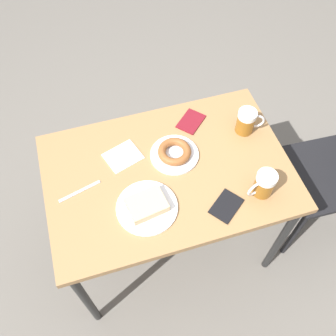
{
  "coord_description": "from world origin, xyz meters",
  "views": [
    {
      "loc": [
        0.79,
        -0.24,
        1.99
      ],
      "look_at": [
        0.0,
        0.0,
        0.73
      ],
      "focal_mm": 40.0,
      "sensor_mm": 36.0,
      "label": 1
    }
  ],
  "objects_px": {
    "plate_with_cake": "(147,206)",
    "napkin_folded": "(123,156)",
    "beer_mug_center": "(247,121)",
    "fork": "(80,191)",
    "beer_mug_left": "(264,184)",
    "passport_far_edge": "(226,206)",
    "passport_near_edge": "(191,121)",
    "plate_with_donut": "(174,153)"
  },
  "relations": [
    {
      "from": "plate_with_cake",
      "to": "beer_mug_left",
      "type": "bearing_deg",
      "value": 82.25
    },
    {
      "from": "passport_near_edge",
      "to": "fork",
      "type": "bearing_deg",
      "value": -68.5
    },
    {
      "from": "plate_with_cake",
      "to": "beer_mug_center",
      "type": "bearing_deg",
      "value": 115.76
    },
    {
      "from": "plate_with_cake",
      "to": "napkin_folded",
      "type": "xyz_separation_m",
      "value": [
        -0.26,
        -0.03,
        -0.01
      ]
    },
    {
      "from": "beer_mug_center",
      "to": "passport_far_edge",
      "type": "bearing_deg",
      "value": -33.53
    },
    {
      "from": "beer_mug_center",
      "to": "napkin_folded",
      "type": "height_order",
      "value": "beer_mug_center"
    },
    {
      "from": "fork",
      "to": "plate_with_cake",
      "type": "bearing_deg",
      "value": 57.73
    },
    {
      "from": "beer_mug_left",
      "to": "fork",
      "type": "xyz_separation_m",
      "value": [
        -0.21,
        -0.68,
        -0.06
      ]
    },
    {
      "from": "beer_mug_left",
      "to": "napkin_folded",
      "type": "distance_m",
      "value": 0.58
    },
    {
      "from": "beer_mug_center",
      "to": "plate_with_cake",
      "type": "bearing_deg",
      "value": -64.24
    },
    {
      "from": "plate_with_cake",
      "to": "plate_with_donut",
      "type": "height_order",
      "value": "plate_with_cake"
    },
    {
      "from": "plate_with_cake",
      "to": "plate_with_donut",
      "type": "distance_m",
      "value": 0.27
    },
    {
      "from": "plate_with_donut",
      "to": "passport_far_edge",
      "type": "xyz_separation_m",
      "value": [
        0.29,
        0.12,
        -0.01
      ]
    },
    {
      "from": "plate_with_cake",
      "to": "plate_with_donut",
      "type": "relative_size",
      "value": 1.16
    },
    {
      "from": "plate_with_donut",
      "to": "passport_far_edge",
      "type": "height_order",
      "value": "plate_with_donut"
    },
    {
      "from": "passport_far_edge",
      "to": "beer_mug_left",
      "type": "bearing_deg",
      "value": 97.85
    },
    {
      "from": "plate_with_cake",
      "to": "napkin_folded",
      "type": "bearing_deg",
      "value": -172.84
    },
    {
      "from": "passport_near_edge",
      "to": "passport_far_edge",
      "type": "xyz_separation_m",
      "value": [
        0.44,
        -0.01,
        0.0
      ]
    },
    {
      "from": "napkin_folded",
      "to": "beer_mug_center",
      "type": "bearing_deg",
      "value": 88.34
    },
    {
      "from": "beer_mug_center",
      "to": "fork",
      "type": "xyz_separation_m",
      "value": [
        0.1,
        -0.74,
        -0.06
      ]
    },
    {
      "from": "plate_with_cake",
      "to": "beer_mug_left",
      "type": "height_order",
      "value": "beer_mug_left"
    },
    {
      "from": "beer_mug_center",
      "to": "fork",
      "type": "distance_m",
      "value": 0.75
    },
    {
      "from": "beer_mug_left",
      "to": "passport_near_edge",
      "type": "height_order",
      "value": "beer_mug_left"
    },
    {
      "from": "napkin_folded",
      "to": "passport_near_edge",
      "type": "bearing_deg",
      "value": 106.13
    },
    {
      "from": "beer_mug_left",
      "to": "beer_mug_center",
      "type": "height_order",
      "value": "same"
    },
    {
      "from": "plate_with_cake",
      "to": "beer_mug_center",
      "type": "relative_size",
      "value": 1.99
    },
    {
      "from": "passport_near_edge",
      "to": "passport_far_edge",
      "type": "relative_size",
      "value": 0.99
    },
    {
      "from": "passport_near_edge",
      "to": "passport_far_edge",
      "type": "distance_m",
      "value": 0.44
    },
    {
      "from": "plate_with_cake",
      "to": "fork",
      "type": "bearing_deg",
      "value": -122.27
    },
    {
      "from": "beer_mug_left",
      "to": "beer_mug_center",
      "type": "bearing_deg",
      "value": 168.47
    },
    {
      "from": "plate_with_cake",
      "to": "fork",
      "type": "xyz_separation_m",
      "value": [
        -0.15,
        -0.23,
        -0.01
      ]
    },
    {
      "from": "plate_with_cake",
      "to": "napkin_folded",
      "type": "distance_m",
      "value": 0.26
    },
    {
      "from": "beer_mug_left",
      "to": "beer_mug_center",
      "type": "relative_size",
      "value": 1.0
    },
    {
      "from": "napkin_folded",
      "to": "fork",
      "type": "xyz_separation_m",
      "value": [
        0.11,
        -0.2,
        -0.0
      ]
    },
    {
      "from": "beer_mug_left",
      "to": "passport_far_edge",
      "type": "xyz_separation_m",
      "value": [
        0.02,
        -0.15,
        -0.05
      ]
    },
    {
      "from": "beer_mug_left",
      "to": "napkin_folded",
      "type": "height_order",
      "value": "beer_mug_left"
    },
    {
      "from": "passport_near_edge",
      "to": "passport_far_edge",
      "type": "height_order",
      "value": "same"
    },
    {
      "from": "napkin_folded",
      "to": "fork",
      "type": "bearing_deg",
      "value": -60.42
    },
    {
      "from": "passport_far_edge",
      "to": "plate_with_cake",
      "type": "bearing_deg",
      "value": -105.71
    },
    {
      "from": "plate_with_donut",
      "to": "fork",
      "type": "xyz_separation_m",
      "value": [
        0.06,
        -0.41,
        -0.02
      ]
    },
    {
      "from": "napkin_folded",
      "to": "fork",
      "type": "height_order",
      "value": "same"
    },
    {
      "from": "plate_with_cake",
      "to": "beer_mug_center",
      "type": "distance_m",
      "value": 0.57
    }
  ]
}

